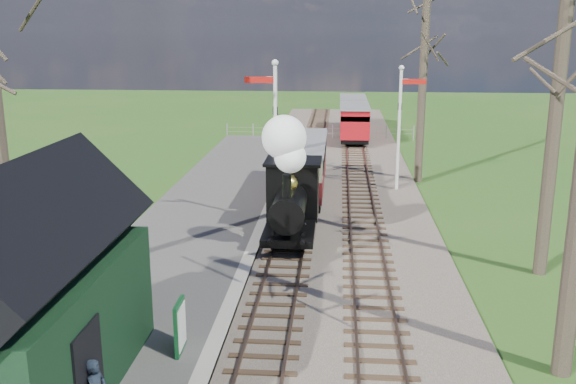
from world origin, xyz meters
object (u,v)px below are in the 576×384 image
(locomotive, at_px, (290,187))
(sign_board, at_px, (180,327))
(red_carriage_b, at_px, (353,112))
(semaphore_far, at_px, (401,119))
(coach, at_px, (301,166))
(station_shed, at_px, (28,298))
(semaphore_near, at_px, (274,132))
(bench, at_px, (93,372))
(red_carriage_a, at_px, (354,123))

(locomotive, height_order, sign_board, locomotive)
(red_carriage_b, relative_size, sign_board, 3.89)
(sign_board, bearing_deg, locomotive, 77.05)
(semaphore_far, bearing_deg, red_carriage_b, 95.66)
(coach, distance_m, sign_board, 14.31)
(station_shed, distance_m, sign_board, 3.45)
(coach, relative_size, sign_board, 5.98)
(coach, bearing_deg, semaphore_far, 23.09)
(station_shed, height_order, semaphore_far, semaphore_far)
(station_shed, height_order, locomotive, station_shed)
(semaphore_near, xyz_separation_m, red_carriage_b, (3.37, 23.91, -2.23))
(semaphore_far, height_order, coach, semaphore_far)
(semaphore_far, relative_size, bench, 3.71)
(semaphore_far, relative_size, red_carriage_b, 1.22)
(semaphore_near, bearing_deg, semaphore_far, 49.40)
(semaphore_far, height_order, red_carriage_b, semaphore_far)
(semaphore_near, relative_size, bench, 4.03)
(station_shed, bearing_deg, locomotive, 66.95)
(locomotive, bearing_deg, red_carriage_b, 84.23)
(station_shed, height_order, coach, station_shed)
(locomotive, relative_size, bench, 2.91)
(station_shed, relative_size, red_carriage_b, 1.35)
(station_shed, relative_size, bench, 4.08)
(red_carriage_a, height_order, bench, red_carriage_a)
(red_carriage_a, bearing_deg, station_shed, -102.78)
(red_carriage_a, bearing_deg, bench, -100.95)
(semaphore_near, relative_size, coach, 0.86)
(locomotive, bearing_deg, station_shed, -113.05)
(locomotive, bearing_deg, sign_board, -102.95)
(semaphore_near, xyz_separation_m, semaphore_far, (5.14, 6.00, -0.27))
(station_shed, distance_m, semaphore_far, 20.01)
(red_carriage_b, bearing_deg, semaphore_far, -84.34)
(sign_board, xyz_separation_m, bench, (-1.36, -1.73, -0.20))
(coach, height_order, red_carriage_b, coach)
(red_carriage_b, distance_m, bench, 36.16)
(station_shed, xyz_separation_m, bench, (1.06, 0.24, -1.67))
(semaphore_near, bearing_deg, red_carriage_a, 79.63)
(semaphore_near, height_order, coach, semaphore_near)
(bench, bearing_deg, sign_board, 51.72)
(coach, bearing_deg, red_carriage_a, 79.68)
(coach, bearing_deg, station_shed, -104.91)
(station_shed, height_order, semaphore_near, semaphore_near)
(station_shed, bearing_deg, bench, 12.82)
(semaphore_near, xyz_separation_m, coach, (0.77, 4.14, -2.10))
(semaphore_far, relative_size, coach, 0.79)
(semaphore_far, xyz_separation_m, locomotive, (-4.39, -7.93, -1.28))
(red_carriage_a, height_order, red_carriage_b, same)
(coach, relative_size, red_carriage_b, 1.54)
(bench, bearing_deg, semaphore_far, 66.80)
(locomotive, height_order, red_carriage_b, locomotive)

